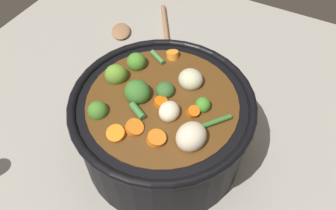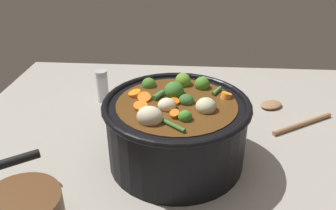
% 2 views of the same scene
% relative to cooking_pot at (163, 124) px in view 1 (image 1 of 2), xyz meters
% --- Properties ---
extents(ground_plane, '(1.10, 1.10, 0.00)m').
position_rel_cooking_pot_xyz_m(ground_plane, '(-0.00, -0.00, -0.08)').
color(ground_plane, '#9E998E').
extents(cooking_pot, '(0.30, 0.30, 0.17)m').
position_rel_cooking_pot_xyz_m(cooking_pot, '(0.00, 0.00, 0.00)').
color(cooking_pot, black).
rests_on(cooking_pot, ground_plane).
extents(wooden_spoon, '(0.19, 0.19, 0.01)m').
position_rel_cooking_pot_xyz_m(wooden_spoon, '(0.22, -0.28, -0.07)').
color(wooden_spoon, '#9C6E49').
rests_on(wooden_spoon, ground_plane).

